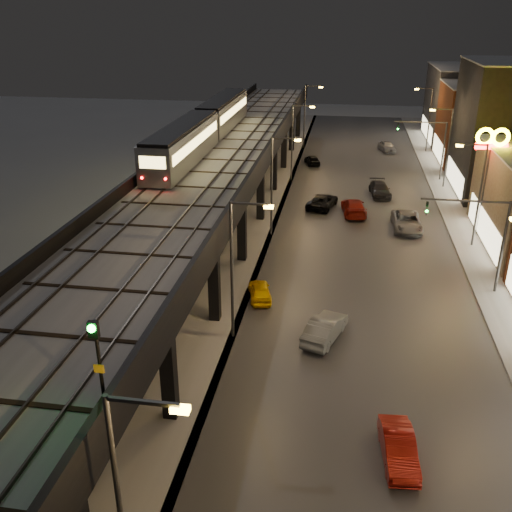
{
  "coord_description": "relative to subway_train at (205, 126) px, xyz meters",
  "views": [
    {
      "loc": [
        5.65,
        -17.44,
        19.11
      ],
      "look_at": [
        0.53,
        14.55,
        5.0
      ],
      "focal_mm": 40.0,
      "sensor_mm": 36.0,
      "label": 1
    }
  ],
  "objects": [
    {
      "name": "streetlight_left_4",
      "position": [
        8.07,
        28.26,
        -3.01
      ],
      "size": [
        2.57,
        0.28,
        9.0
      ],
      "color": "#38383A",
      "rests_on": "ground"
    },
    {
      "name": "car_onc_red",
      "position": [
        19.89,
        27.59,
        -7.5
      ],
      "size": [
        2.79,
        4.7,
        1.5
      ],
      "primitive_type": "imported",
      "rotation": [
        0.0,
        0.0,
        0.24
      ],
      "color": "gray",
      "rests_on": "ground"
    },
    {
      "name": "streetlight_left_1",
      "position": [
        8.07,
        -25.74,
        -3.01
      ],
      "size": [
        2.57,
        0.28,
        9.0
      ],
      "color": "#38383A",
      "rests_on": "ground"
    },
    {
      "name": "traffic_light_rig_a",
      "position": [
        24.34,
        -16.75,
        -3.75
      ],
      "size": [
        6.1,
        0.34,
        7.0
      ],
      "color": "#38383A",
      "rests_on": "ground"
    },
    {
      "name": "road_surface",
      "position": [
        16.0,
        -3.74,
        -8.22
      ],
      "size": [
        17.0,
        120.0,
        0.06
      ],
      "primitive_type": "cube",
      "color": "#46474D",
      "rests_on": "ground"
    },
    {
      "name": "car_near_white",
      "position": [
        13.53,
        -25.15,
        -7.5
      ],
      "size": [
        2.9,
        4.81,
        1.5
      ],
      "primitive_type": "imported",
      "rotation": [
        0.0,
        0.0,
        2.83
      ],
      "color": "slate",
      "rests_on": "ground"
    },
    {
      "name": "car_mid_silver",
      "position": [
        12.03,
        0.6,
        -7.55
      ],
      "size": [
        3.47,
        5.43,
        1.39
      ],
      "primitive_type": "imported",
      "rotation": [
        0.0,
        0.0,
        2.9
      ],
      "color": "black",
      "rests_on": "ground"
    },
    {
      "name": "streetlight_right_4",
      "position": [
        25.23,
        28.26,
        -3.01
      ],
      "size": [
        2.56,
        0.28,
        9.0
      ],
      "color": "#38383A",
      "rests_on": "ground"
    },
    {
      "name": "viaduct_parapet_streetside",
      "position": [
        6.85,
        -6.74,
        -1.4
      ],
      "size": [
        0.3,
        100.0,
        1.1
      ],
      "primitive_type": "cube",
      "color": "black",
      "rests_on": "elevated_viaduct"
    },
    {
      "name": "streetlight_right_2",
      "position": [
        25.23,
        -7.74,
        -3.01
      ],
      "size": [
        2.56,
        0.28,
        9.0
      ],
      "color": "#38383A",
      "rests_on": "ground"
    },
    {
      "name": "car_far_white",
      "position": [
        9.77,
        18.27,
        -7.61
      ],
      "size": [
        2.57,
        4.03,
        1.28
      ],
      "primitive_type": "imported",
      "rotation": [
        0.0,
        0.0,
        3.45
      ],
      "color": "black",
      "rests_on": "ground"
    },
    {
      "name": "building_f",
      "position": [
        32.49,
        37.26,
        -2.67
      ],
      "size": [
        12.2,
        16.2,
        11.16
      ],
      "color": "#313135",
      "rests_on": "ground"
    },
    {
      "name": "streetlight_left_2",
      "position": [
        8.07,
        -7.74,
        -3.01
      ],
      "size": [
        2.57,
        0.28,
        9.0
      ],
      "color": "#38383A",
      "rests_on": "ground"
    },
    {
      "name": "ground",
      "position": [
        8.5,
        -38.74,
        -8.25
      ],
      "size": [
        220.0,
        220.0,
        0.0
      ],
      "primitive_type": "plane",
      "color": "silver"
    },
    {
      "name": "sidewalk_right",
      "position": [
        26.0,
        -3.74,
        -8.18
      ],
      "size": [
        4.0,
        120.0,
        0.14
      ],
      "primitive_type": "cube",
      "color": "#9FA1A8",
      "rests_on": "ground"
    },
    {
      "name": "traffic_light_rig_b",
      "position": [
        24.34,
        13.25,
        -3.75
      ],
      "size": [
        6.1,
        0.34,
        7.0
      ],
      "color": "#38383A",
      "rests_on": "ground"
    },
    {
      "name": "car_onc_white",
      "position": [
        18.09,
        5.75,
        -7.54
      ],
      "size": [
        2.54,
        5.09,
        1.42
      ],
      "primitive_type": "imported",
      "rotation": [
        0.0,
        0.0,
        0.12
      ],
      "color": "black",
      "rests_on": "ground"
    },
    {
      "name": "sign_mcdonalds",
      "position": [
        26.5,
        -4.76,
        -0.34
      ],
      "size": [
        2.91,
        0.51,
        9.77
      ],
      "color": "#38383A",
      "rests_on": "ground"
    },
    {
      "name": "viaduct_parapet_far",
      "position": [
        -1.85,
        -6.74,
        -1.4
      ],
      "size": [
        0.3,
        100.0,
        1.1
      ],
      "primitive_type": "cube",
      "color": "black",
      "rests_on": "elevated_viaduct"
    },
    {
      "name": "car_taxi",
      "position": [
        8.71,
        -20.48,
        -7.63
      ],
      "size": [
        2.32,
        3.88,
        1.24
      ],
      "primitive_type": "imported",
      "rotation": [
        0.0,
        0.0,
        3.39
      ],
      "color": "#FCC300",
      "rests_on": "ground"
    },
    {
      "name": "streetlight_right_3",
      "position": [
        25.23,
        10.26,
        -3.01
      ],
      "size": [
        2.56,
        0.28,
        9.0
      ],
      "color": "#38383A",
      "rests_on": "ground"
    },
    {
      "name": "car_onc_dark",
      "position": [
        20.16,
        -4.58,
        -7.48
      ],
      "size": [
        2.72,
        5.61,
        1.54
      ],
      "primitive_type": "imported",
      "rotation": [
        0.0,
        0.0,
        0.03
      ],
      "color": "gray",
      "rests_on": "ground"
    },
    {
      "name": "rail_signal",
      "position": [
        6.4,
        -41.18,
        0.65
      ],
      "size": [
        0.37,
        0.44,
        3.21
      ],
      "color": "black",
      "rests_on": "viaduct_trackbed"
    },
    {
      "name": "viaduct_trackbed",
      "position": [
        2.49,
        -6.77,
        -1.86
      ],
      "size": [
        8.4,
        100.0,
        0.32
      ],
      "color": "#B2B7C1",
      "rests_on": "elevated_viaduct"
    },
    {
      "name": "car_onc_silver",
      "position": [
        17.36,
        -35.12,
        -7.58
      ],
      "size": [
        1.78,
        4.16,
        1.33
      ],
      "primitive_type": "imported",
      "rotation": [
        0.0,
        0.0,
        0.09
      ],
      "color": "maroon",
      "rests_on": "ground"
    },
    {
      "name": "subway_train",
      "position": [
        0.0,
        0.0,
        0.0
      ],
      "size": [
        2.75,
        33.03,
        3.28
      ],
      "color": "gray",
      "rests_on": "viaduct_trackbed"
    },
    {
      "name": "streetlight_left_0",
      "position": [
        8.07,
        -43.74,
        -3.01
      ],
      "size": [
        2.57,
        0.28,
        9.0
      ],
      "color": "#38383A",
      "rests_on": "ground"
    },
    {
      "name": "building_e",
      "position": [
        32.49,
        23.26,
        -3.17
      ],
      "size": [
        12.2,
        12.2,
        10.16
      ],
      "color": "brown",
      "rests_on": "ground"
    },
    {
      "name": "under_viaduct_pavement",
      "position": [
        2.5,
        -3.74,
        -8.22
      ],
      "size": [
        11.0,
        120.0,
        0.06
      ],
      "primitive_type": "cube",
      "color": "#9FA1A8",
      "rests_on": "ground"
    },
    {
      "name": "elevated_viaduct",
      "position": [
        2.5,
        -6.9,
        -2.63
      ],
      "size": [
        9.0,
        100.0,
        6.3
      ],
      "color": "black",
      "rests_on": "ground"
    },
    {
      "name": "streetlight_left_3",
      "position": [
        8.07,
        10.26,
        -3.01
      ],
      "size": [
        2.57,
        0.28,
        9.0
      ],
      "color": "#38383A",
      "rests_on": "ground"
    },
    {
      "name": "car_mid_dark",
      "position": [
        15.25,
        -1.02,
        -7.48
      ],
      "size": [
        2.78,
        5.54,
        1.55
      ],
      "primitive_type": "imported",
      "rotation": [
        0.0,
        0.0,
        3.26
      ],
      "color": "maroon",
      "rests_on": "ground"
    }
  ]
}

